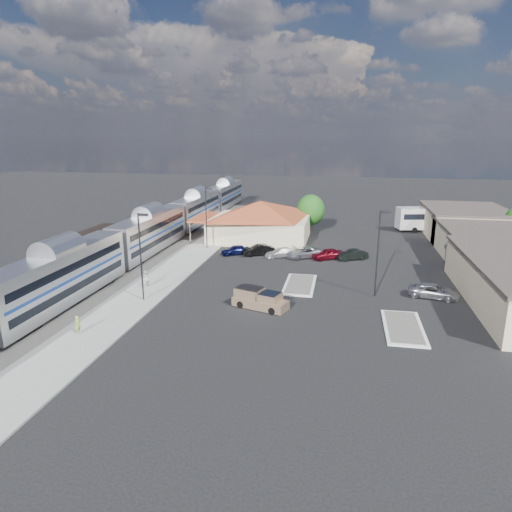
% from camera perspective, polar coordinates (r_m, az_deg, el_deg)
% --- Properties ---
extents(ground, '(280.00, 280.00, 0.00)m').
position_cam_1_polar(ground, '(49.85, 0.67, -4.13)').
color(ground, black).
rests_on(ground, ground).
extents(railbed, '(16.00, 100.00, 0.12)m').
position_cam_1_polar(railbed, '(63.88, -16.85, -0.43)').
color(railbed, '#4C4944').
rests_on(railbed, ground).
extents(platform, '(5.50, 92.00, 0.18)m').
position_cam_1_polar(platform, '(58.47, -9.91, -1.37)').
color(platform, gray).
rests_on(platform, ground).
extents(passenger_train, '(3.00, 104.00, 5.55)m').
position_cam_1_polar(passenger_train, '(65.52, -13.07, 2.74)').
color(passenger_train, silver).
rests_on(passenger_train, ground).
extents(freight_cars, '(2.80, 46.00, 4.00)m').
position_cam_1_polar(freight_cars, '(63.11, -20.28, 0.85)').
color(freight_cars, black).
rests_on(freight_cars, ground).
extents(station_depot, '(18.35, 12.24, 6.20)m').
position_cam_1_polar(station_depot, '(72.74, 0.51, 4.52)').
color(station_depot, '#C7B792').
rests_on(station_depot, ground).
extents(buildings_east, '(14.40, 51.40, 4.80)m').
position_cam_1_polar(buildings_east, '(65.27, 28.14, 0.75)').
color(buildings_east, '#C6B28C').
rests_on(buildings_east, ground).
extents(traffic_island_south, '(3.30, 7.50, 0.21)m').
position_cam_1_polar(traffic_island_south, '(51.19, 5.49, -3.56)').
color(traffic_island_south, silver).
rests_on(traffic_island_south, ground).
extents(traffic_island_north, '(3.30, 7.50, 0.21)m').
position_cam_1_polar(traffic_island_north, '(42.02, 17.96, -8.49)').
color(traffic_island_north, silver).
rests_on(traffic_island_north, ground).
extents(lamp_plat_s, '(1.08, 0.25, 9.00)m').
position_cam_1_polar(lamp_plat_s, '(46.04, -14.16, 0.72)').
color(lamp_plat_s, black).
rests_on(lamp_plat_s, ground).
extents(lamp_plat_n, '(1.08, 0.25, 9.00)m').
position_cam_1_polar(lamp_plat_n, '(66.18, -6.18, 5.33)').
color(lamp_plat_n, black).
rests_on(lamp_plat_n, ground).
extents(lamp_lot, '(1.08, 0.25, 9.00)m').
position_cam_1_polar(lamp_lot, '(47.79, 15.12, 1.17)').
color(lamp_lot, black).
rests_on(lamp_lot, ground).
extents(tree_depot, '(4.71, 4.71, 6.63)m').
position_cam_1_polar(tree_depot, '(77.53, 6.86, 5.74)').
color(tree_depot, '#382314').
rests_on(tree_depot, ground).
extents(pickup_truck, '(5.72, 3.56, 1.86)m').
position_cam_1_polar(pickup_truck, '(44.16, 0.56, -5.48)').
color(pickup_truck, tan).
rests_on(pickup_truck, ground).
extents(suv, '(5.40, 3.35, 1.40)m').
position_cam_1_polar(suv, '(50.43, 21.34, -4.13)').
color(suv, '#A2A4AA').
rests_on(suv, ground).
extents(coach_bus, '(13.27, 5.73, 4.16)m').
position_cam_1_polar(coach_bus, '(84.98, 21.44, 4.50)').
color(coach_bus, silver).
rests_on(coach_bus, ground).
extents(person_a, '(0.39, 0.58, 1.58)m').
position_cam_1_polar(person_a, '(41.15, -21.35, -8.00)').
color(person_a, '#97B538').
rests_on(person_a, platform).
extents(person_b, '(0.74, 0.92, 1.82)m').
position_cam_1_polar(person_b, '(51.17, -13.67, -2.77)').
color(person_b, silver).
rests_on(person_b, platform).
extents(parked_car_a, '(4.34, 3.38, 1.38)m').
position_cam_1_polar(parked_car_a, '(63.75, -2.61, 0.76)').
color(parked_car_a, '#0D1343').
rests_on(parked_car_a, ground).
extents(parked_car_b, '(4.73, 3.49, 1.49)m').
position_cam_1_polar(parked_car_b, '(63.36, 0.27, 0.74)').
color(parked_car_b, black).
rests_on(parked_car_b, ground).
extents(parked_car_c, '(4.76, 3.70, 1.29)m').
position_cam_1_polar(parked_car_c, '(62.61, 3.10, 0.45)').
color(parked_car_c, silver).
rests_on(parked_car_c, ground).
extents(parked_car_d, '(5.84, 4.91, 1.48)m').
position_cam_1_polar(parked_car_d, '(62.54, 6.04, 0.47)').
color(parked_car_d, gray).
rests_on(parked_car_d, ground).
extents(parked_car_e, '(4.62, 3.67, 1.47)m').
position_cam_1_polar(parked_car_e, '(62.08, 8.96, 0.25)').
color(parked_car_e, maroon).
rests_on(parked_car_e, ground).
extents(parked_car_f, '(4.43, 3.21, 1.39)m').
position_cam_1_polar(parked_car_f, '(62.37, 11.91, 0.14)').
color(parked_car_f, black).
rests_on(parked_car_f, ground).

